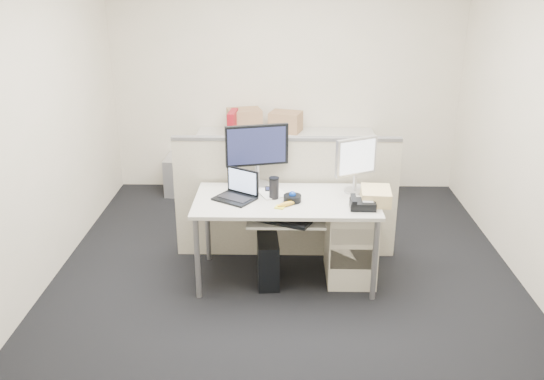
{
  "coord_description": "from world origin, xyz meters",
  "views": [
    {
      "loc": [
        -0.03,
        -4.36,
        2.5
      ],
      "look_at": [
        -0.12,
        0.15,
        0.75
      ],
      "focal_mm": 38.0,
      "sensor_mm": 36.0,
      "label": 1
    }
  ],
  "objects_px": {
    "desk": "(286,207)",
    "laptop": "(234,186)",
    "monitor_main": "(257,156)",
    "desk_phone": "(363,205)"
  },
  "relations": [
    {
      "from": "desk",
      "to": "laptop",
      "type": "bearing_deg",
      "value": -177.28
    },
    {
      "from": "monitor_main",
      "to": "desk_phone",
      "type": "xyz_separation_m",
      "value": [
        0.85,
        -0.5,
        -0.24
      ]
    },
    {
      "from": "monitor_main",
      "to": "laptop",
      "type": "xyz_separation_m",
      "value": [
        -0.17,
        -0.34,
        -0.15
      ]
    },
    {
      "from": "monitor_main",
      "to": "desk",
      "type": "bearing_deg",
      "value": -65.9
    },
    {
      "from": "desk",
      "to": "desk_phone",
      "type": "height_order",
      "value": "desk_phone"
    },
    {
      "from": "desk",
      "to": "laptop",
      "type": "xyz_separation_m",
      "value": [
        -0.42,
        -0.02,
        0.18
      ]
    },
    {
      "from": "monitor_main",
      "to": "desk_phone",
      "type": "bearing_deg",
      "value": -44.37
    },
    {
      "from": "desk",
      "to": "desk_phone",
      "type": "relative_size",
      "value": 7.51
    },
    {
      "from": "desk",
      "to": "monitor_main",
      "type": "distance_m",
      "value": 0.53
    },
    {
      "from": "laptop",
      "to": "desk_phone",
      "type": "xyz_separation_m",
      "value": [
        1.02,
        -0.16,
        -0.09
      ]
    }
  ]
}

